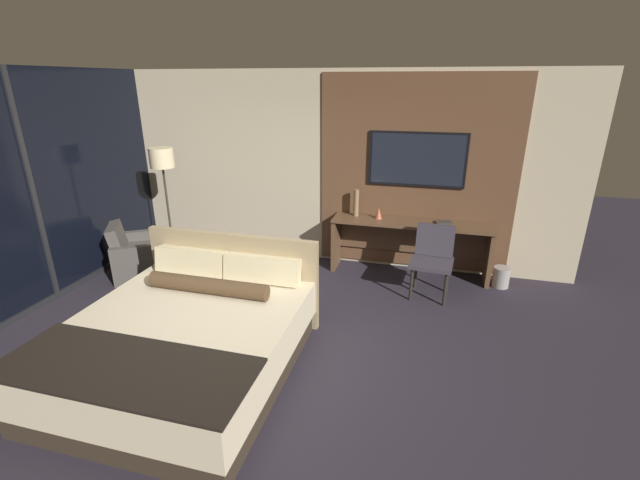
% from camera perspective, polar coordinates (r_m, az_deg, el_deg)
% --- Properties ---
extents(ground_plane, '(16.00, 16.00, 0.00)m').
position_cam_1_polar(ground_plane, '(4.64, -7.99, -14.34)').
color(ground_plane, '#28232D').
extents(wall_back_tv_panel, '(7.20, 0.09, 2.80)m').
position_cam_1_polar(wall_back_tv_panel, '(6.35, 2.23, 9.23)').
color(wall_back_tv_panel, '#BCAD8E').
rests_on(wall_back_tv_panel, ground_plane).
extents(wall_left_window, '(0.06, 6.00, 2.80)m').
position_cam_1_polar(wall_left_window, '(6.14, -33.94, 4.64)').
color(wall_left_window, black).
rests_on(wall_left_window, ground_plane).
extents(bed, '(2.03, 2.26, 1.04)m').
position_cam_1_polar(bed, '(4.35, -17.40, -12.56)').
color(bed, '#33281E').
rests_on(bed, ground_plane).
extents(desk, '(2.20, 0.45, 0.79)m').
position_cam_1_polar(desk, '(6.20, 11.94, 0.31)').
color(desk, brown).
rests_on(desk, ground_plane).
extents(tv, '(1.32, 0.04, 0.74)m').
position_cam_1_polar(tv, '(6.09, 12.79, 10.44)').
color(tv, black).
extents(desk_chair, '(0.56, 0.56, 0.91)m').
position_cam_1_polar(desk_chair, '(5.67, 14.82, -1.85)').
color(desk_chair, '#38333D').
rests_on(desk_chair, ground_plane).
extents(armchair_by_window, '(1.02, 1.04, 0.78)m').
position_cam_1_polar(armchair_by_window, '(6.65, -22.84, -2.10)').
color(armchair_by_window, '#47423D').
rests_on(armchair_by_window, ground_plane).
extents(floor_lamp, '(0.34, 0.34, 1.75)m').
position_cam_1_polar(floor_lamp, '(6.60, -20.23, 9.05)').
color(floor_lamp, '#282623').
rests_on(floor_lamp, ground_plane).
extents(vase_tall, '(0.07, 0.07, 0.39)m').
position_cam_1_polar(vase_tall, '(6.20, 4.84, 4.98)').
color(vase_tall, '#846647').
rests_on(vase_tall, desk).
extents(vase_short, '(0.10, 0.10, 0.16)m').
position_cam_1_polar(vase_short, '(6.14, 7.82, 3.56)').
color(vase_short, '#B2563D').
rests_on(vase_short, desk).
extents(book, '(0.25, 0.19, 0.03)m').
position_cam_1_polar(book, '(6.11, 16.16, 2.23)').
color(book, '#332D28').
rests_on(book, desk).
extents(waste_bin, '(0.22, 0.22, 0.28)m').
position_cam_1_polar(waste_bin, '(6.31, 22.99, -4.57)').
color(waste_bin, gray).
rests_on(waste_bin, ground_plane).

